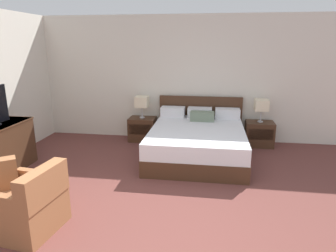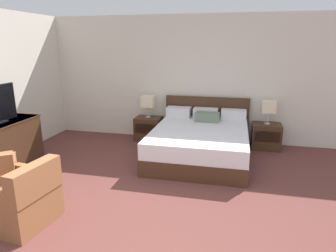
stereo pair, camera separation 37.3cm
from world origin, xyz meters
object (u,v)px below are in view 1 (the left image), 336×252
object	(u,v)px
nightstand_left	(142,129)
nightstand_right	(259,134)
table_lamp_left	(142,102)
table_lamp_right	(262,105)
armchair_companion	(28,207)
bed	(197,140)

from	to	relation	value
nightstand_left	nightstand_right	bearing A→B (deg)	0.00
nightstand_right	table_lamp_left	bearing A→B (deg)	179.97
nightstand_left	table_lamp_left	xyz separation A→B (m)	(0.00, 0.00, 0.59)
table_lamp_right	armchair_companion	world-z (taller)	table_lamp_right
bed	table_lamp_left	bearing A→B (deg)	147.71
table_lamp_left	table_lamp_right	bearing A→B (deg)	0.00
table_lamp_left	armchair_companion	distance (m)	3.43
table_lamp_left	armchair_companion	size ratio (longest dim) A/B	0.60
nightstand_left	nightstand_right	world-z (taller)	same
nightstand_left	armchair_companion	distance (m)	3.39
table_lamp_left	armchair_companion	world-z (taller)	table_lamp_left
bed	table_lamp_left	xyz separation A→B (m)	(-1.21, 0.77, 0.54)
bed	table_lamp_right	world-z (taller)	table_lamp_right
bed	armchair_companion	world-z (taller)	bed
bed	nightstand_left	size ratio (longest dim) A/B	3.82
nightstand_right	bed	bearing A→B (deg)	-147.74
nightstand_left	table_lamp_right	distance (m)	2.50
bed	nightstand_left	bearing A→B (deg)	147.76
table_lamp_left	armchair_companion	bearing A→B (deg)	-98.57
table_lamp_right	nightstand_left	bearing A→B (deg)	-179.97
nightstand_right	armchair_companion	xyz separation A→B (m)	(-2.93, -3.35, 0.04)
table_lamp_left	nightstand_left	bearing A→B (deg)	-90.00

